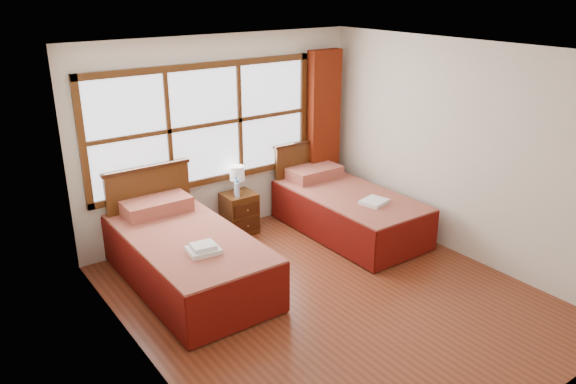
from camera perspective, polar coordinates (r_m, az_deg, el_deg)
floor at (r=6.19m, az=4.19°, el=-10.60°), size 4.50×4.50×0.00m
ceiling at (r=5.33m, az=4.94°, el=14.03°), size 4.50×4.50×0.00m
wall_back at (r=7.41m, az=-6.75°, el=5.60°), size 4.00×0.00×4.00m
wall_left at (r=4.68m, az=-14.63°, el=-4.12°), size 0.00×4.50×4.50m
wall_right at (r=7.03m, az=17.16°, el=3.99°), size 0.00×4.50×4.50m
window at (r=7.21m, az=-8.41°, el=6.75°), size 3.16×0.06×1.56m
curtain at (r=8.20m, az=3.62°, el=6.25°), size 0.50×0.16×2.30m
bed_left at (r=6.40m, az=-10.37°, el=-6.28°), size 1.16×2.25×1.13m
bed_right at (r=7.61m, az=5.91°, el=-1.73°), size 1.09×2.11×1.06m
nightstand at (r=7.56m, az=-4.95°, el=-2.17°), size 0.42×0.42×0.56m
towels_left at (r=5.82m, az=-8.59°, el=-5.73°), size 0.34×0.31×0.09m
towels_right at (r=7.17m, az=8.76°, el=-0.99°), size 0.37×0.34×0.05m
lamp at (r=7.41m, az=-5.20°, el=1.83°), size 0.19×0.19×0.37m
bottle_near at (r=7.38m, az=-5.26°, el=0.54°), size 0.07×0.07×0.26m
bottle_far at (r=7.31m, az=-5.15°, el=0.23°), size 0.06×0.06×0.22m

